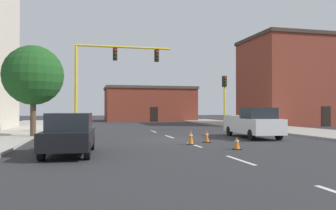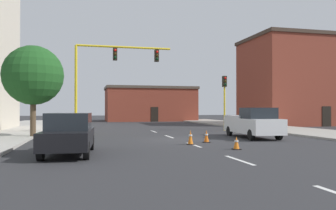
{
  "view_description": "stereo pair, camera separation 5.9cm",
  "coord_description": "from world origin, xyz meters",
  "px_view_note": "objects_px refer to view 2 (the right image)",
  "views": [
    {
      "loc": [
        -5.59,
        -20.15,
        1.91
      ],
      "look_at": [
        0.71,
        5.78,
        2.22
      ],
      "focal_mm": 36.3,
      "sensor_mm": 36.0,
      "label": 1
    },
    {
      "loc": [
        -5.54,
        -20.16,
        1.91
      ],
      "look_at": [
        0.71,
        5.78,
        2.22
      ],
      "focal_mm": 36.3,
      "sensor_mm": 36.0,
      "label": 2
    }
  ],
  "objects_px": {
    "traffic_light_pole_right": "(225,90)",
    "traffic_cone_roadside_c": "(236,143)",
    "traffic_cone_roadside_a": "(190,137)",
    "tree_left_near": "(33,76)",
    "sedan_black_near_left": "(69,133)",
    "traffic_signal_gantry": "(90,105)",
    "traffic_cone_roadside_b": "(206,136)",
    "pickup_truck_white": "(253,123)"
  },
  "relations": [
    {
      "from": "sedan_black_near_left",
      "to": "traffic_cone_roadside_a",
      "type": "bearing_deg",
      "value": 23.02
    },
    {
      "from": "traffic_cone_roadside_b",
      "to": "traffic_cone_roadside_c",
      "type": "relative_size",
      "value": 1.13
    },
    {
      "from": "traffic_light_pole_right",
      "to": "tree_left_near",
      "type": "height_order",
      "value": "tree_left_near"
    },
    {
      "from": "pickup_truck_white",
      "to": "sedan_black_near_left",
      "type": "relative_size",
      "value": 1.19
    },
    {
      "from": "traffic_cone_roadside_a",
      "to": "traffic_light_pole_right",
      "type": "bearing_deg",
      "value": 58.43
    },
    {
      "from": "traffic_cone_roadside_c",
      "to": "tree_left_near",
      "type": "bearing_deg",
      "value": 139.4
    },
    {
      "from": "traffic_signal_gantry",
      "to": "pickup_truck_white",
      "type": "relative_size",
      "value": 1.5
    },
    {
      "from": "sedan_black_near_left",
      "to": "traffic_cone_roadside_a",
      "type": "height_order",
      "value": "sedan_black_near_left"
    },
    {
      "from": "pickup_truck_white",
      "to": "traffic_cone_roadside_b",
      "type": "bearing_deg",
      "value": -151.05
    },
    {
      "from": "sedan_black_near_left",
      "to": "traffic_cone_roadside_c",
      "type": "height_order",
      "value": "sedan_black_near_left"
    },
    {
      "from": "pickup_truck_white",
      "to": "traffic_light_pole_right",
      "type": "bearing_deg",
      "value": 81.45
    },
    {
      "from": "traffic_cone_roadside_c",
      "to": "sedan_black_near_left",
      "type": "bearing_deg",
      "value": 179.96
    },
    {
      "from": "traffic_light_pole_right",
      "to": "traffic_cone_roadside_b",
      "type": "xyz_separation_m",
      "value": [
        -5.14,
        -9.48,
        -3.18
      ]
    },
    {
      "from": "pickup_truck_white",
      "to": "traffic_cone_roadside_c",
      "type": "height_order",
      "value": "pickup_truck_white"
    },
    {
      "from": "traffic_cone_roadside_b",
      "to": "pickup_truck_white",
      "type": "bearing_deg",
      "value": 28.95
    },
    {
      "from": "pickup_truck_white",
      "to": "traffic_cone_roadside_a",
      "type": "height_order",
      "value": "pickup_truck_white"
    },
    {
      "from": "tree_left_near",
      "to": "sedan_black_near_left",
      "type": "distance_m",
      "value": 9.72
    },
    {
      "from": "traffic_signal_gantry",
      "to": "traffic_cone_roadside_c",
      "type": "distance_m",
      "value": 13.69
    },
    {
      "from": "traffic_light_pole_right",
      "to": "traffic_cone_roadside_c",
      "type": "relative_size",
      "value": 7.7
    },
    {
      "from": "traffic_signal_gantry",
      "to": "pickup_truck_white",
      "type": "bearing_deg",
      "value": -30.3
    },
    {
      "from": "traffic_light_pole_right",
      "to": "traffic_cone_roadside_a",
      "type": "relative_size",
      "value": 6.13
    },
    {
      "from": "traffic_cone_roadside_a",
      "to": "traffic_cone_roadside_c",
      "type": "height_order",
      "value": "traffic_cone_roadside_a"
    },
    {
      "from": "traffic_light_pole_right",
      "to": "tree_left_near",
      "type": "distance_m",
      "value": 15.73
    },
    {
      "from": "sedan_black_near_left",
      "to": "pickup_truck_white",
      "type": "bearing_deg",
      "value": 26.61
    },
    {
      "from": "traffic_cone_roadside_b",
      "to": "traffic_cone_roadside_a",
      "type": "bearing_deg",
      "value": -144.62
    },
    {
      "from": "pickup_truck_white",
      "to": "sedan_black_near_left",
      "type": "distance_m",
      "value": 12.74
    },
    {
      "from": "traffic_cone_roadside_a",
      "to": "tree_left_near",
      "type": "bearing_deg",
      "value": 144.96
    },
    {
      "from": "traffic_signal_gantry",
      "to": "sedan_black_near_left",
      "type": "xyz_separation_m",
      "value": [
        -0.94,
        -11.82,
        -1.31
      ]
    },
    {
      "from": "traffic_signal_gantry",
      "to": "traffic_light_pole_right",
      "type": "distance_m",
      "value": 11.68
    },
    {
      "from": "tree_left_near",
      "to": "traffic_signal_gantry",
      "type": "bearing_deg",
      "value": 40.1
    },
    {
      "from": "traffic_signal_gantry",
      "to": "tree_left_near",
      "type": "bearing_deg",
      "value": -139.9
    },
    {
      "from": "traffic_light_pole_right",
      "to": "traffic_cone_roadside_a",
      "type": "bearing_deg",
      "value": -121.57
    },
    {
      "from": "traffic_light_pole_right",
      "to": "sedan_black_near_left",
      "type": "xyz_separation_m",
      "value": [
        -12.48,
        -12.95,
        -2.64
      ]
    },
    {
      "from": "tree_left_near",
      "to": "traffic_cone_roadside_c",
      "type": "xyz_separation_m",
      "value": [
        10.24,
        -8.78,
        -3.78
      ]
    },
    {
      "from": "traffic_cone_roadside_b",
      "to": "traffic_cone_roadside_c",
      "type": "distance_m",
      "value": 3.48
    },
    {
      "from": "sedan_black_near_left",
      "to": "traffic_cone_roadside_a",
      "type": "xyz_separation_m",
      "value": [
        6.13,
        2.6,
        -0.5
      ]
    },
    {
      "from": "traffic_cone_roadside_b",
      "to": "traffic_cone_roadside_c",
      "type": "height_order",
      "value": "traffic_cone_roadside_b"
    },
    {
      "from": "tree_left_near",
      "to": "sedan_black_near_left",
      "type": "relative_size",
      "value": 1.31
    },
    {
      "from": "traffic_light_pole_right",
      "to": "pickup_truck_white",
      "type": "relative_size",
      "value": 0.87
    },
    {
      "from": "traffic_signal_gantry",
      "to": "traffic_cone_roadside_a",
      "type": "relative_size",
      "value": 10.54
    },
    {
      "from": "traffic_light_pole_right",
      "to": "traffic_cone_roadside_c",
      "type": "height_order",
      "value": "traffic_light_pole_right"
    },
    {
      "from": "traffic_cone_roadside_b",
      "to": "traffic_light_pole_right",
      "type": "bearing_deg",
      "value": 61.54
    }
  ]
}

